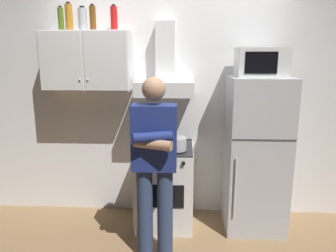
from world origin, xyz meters
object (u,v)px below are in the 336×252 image
object	(u,v)px
stove_oven	(164,186)
range_hood	(165,76)
bottle_soda_red	(114,18)
bottle_beer_brown	(93,18)
upper_cabinet	(88,61)
bottle_liquor_amber	(69,17)
refrigerator	(256,154)
person_standing	(154,163)
bottle_olive_oil	(61,19)
bottle_canister_steel	(83,19)
cooking_pot	(177,144)
microwave	(261,62)

from	to	relation	value
stove_oven	range_hood	world-z (taller)	range_hood
bottle_soda_red	bottle_beer_brown	world-z (taller)	same
upper_cabinet	bottle_liquor_amber	world-z (taller)	bottle_liquor_amber
stove_oven	refrigerator	size ratio (longest dim) A/B	0.55
person_standing	bottle_soda_red	distance (m)	1.56
bottle_olive_oil	bottle_canister_steel	xyz separation A→B (m)	(0.24, -0.05, -0.01)
cooking_pot	bottle_olive_oil	world-z (taller)	bottle_olive_oil
person_standing	bottle_canister_steel	size ratio (longest dim) A/B	6.97
stove_oven	bottle_liquor_amber	world-z (taller)	bottle_liquor_amber
range_hood	bottle_liquor_amber	size ratio (longest dim) A/B	2.70
stove_oven	cooking_pot	bearing A→B (deg)	-42.49
microwave	upper_cabinet	bearing A→B (deg)	176.52
range_hood	bottle_olive_oil	xyz separation A→B (m)	(-1.07, 0.03, 0.57)
bottle_soda_red	bottle_canister_steel	world-z (taller)	bottle_soda_red
upper_cabinet	bottle_beer_brown	xyz separation A→B (m)	(0.07, 0.00, 0.42)
bottle_olive_oil	bottle_beer_brown	bearing A→B (deg)	-4.89
upper_cabinet	bottle_canister_steel	xyz separation A→B (m)	(-0.03, -0.02, 0.41)
refrigerator	bottle_soda_red	size ratio (longest dim) A/B	6.26
bottle_canister_steel	bottle_liquor_amber	xyz separation A→B (m)	(-0.14, 0.02, 0.02)
microwave	bottle_canister_steel	distance (m)	1.83
upper_cabinet	bottle_soda_red	distance (m)	0.51
bottle_canister_steel	range_hood	bearing A→B (deg)	1.17
range_hood	refrigerator	size ratio (longest dim) A/B	0.47
refrigerator	bottle_olive_oil	xyz separation A→B (m)	(-2.02, 0.16, 1.37)
upper_cabinet	bottle_soda_red	xyz separation A→B (m)	(0.28, 0.04, 0.42)
stove_oven	bottle_soda_red	world-z (taller)	bottle_soda_red
bottle_canister_steel	bottle_soda_red	bearing A→B (deg)	10.58
bottle_soda_red	bottle_canister_steel	size ratio (longest dim) A/B	1.09
microwave	person_standing	world-z (taller)	microwave
bottle_beer_brown	microwave	bearing A→B (deg)	-3.70
stove_oven	cooking_pot	xyz separation A→B (m)	(0.13, -0.12, 0.51)
upper_cabinet	cooking_pot	bearing A→B (deg)	-14.73
upper_cabinet	person_standing	xyz separation A→B (m)	(0.75, -0.73, -0.85)
microwave	bottle_canister_steel	world-z (taller)	bottle_canister_steel
bottle_soda_red	bottle_liquor_amber	xyz separation A→B (m)	(-0.45, -0.03, 0.01)
range_hood	bottle_canister_steel	xyz separation A→B (m)	(-0.83, -0.02, 0.56)
bottle_canister_steel	cooking_pot	bearing A→B (deg)	-13.45
range_hood	microwave	world-z (taller)	range_hood
bottle_soda_red	bottle_olive_oil	bearing A→B (deg)	-178.92
bottle_olive_oil	range_hood	bearing A→B (deg)	-1.61
refrigerator	cooking_pot	world-z (taller)	refrigerator
range_hood	person_standing	xyz separation A→B (m)	(-0.05, -0.73, -0.70)
bottle_beer_brown	bottle_olive_oil	size ratio (longest dim) A/B	1.04
bottle_beer_brown	bottle_canister_steel	distance (m)	0.10
upper_cabinet	cooking_pot	xyz separation A→B (m)	(0.93, -0.24, -0.81)
person_standing	bottle_beer_brown	bearing A→B (deg)	132.75
bottle_beer_brown	bottle_canister_steel	xyz separation A→B (m)	(-0.10, -0.02, -0.01)
bottle_liquor_amber	microwave	bearing A→B (deg)	-3.39
upper_cabinet	bottle_olive_oil	xyz separation A→B (m)	(-0.27, 0.03, 0.42)
bottle_beer_brown	bottle_soda_red	bearing A→B (deg)	10.71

